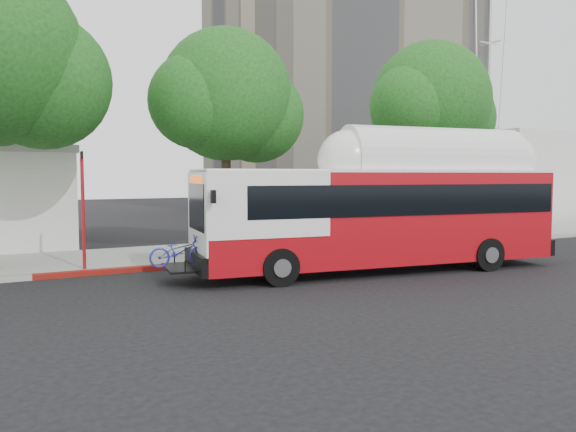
# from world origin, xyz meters

# --- Properties ---
(ground) EXTENTS (120.00, 120.00, 0.00)m
(ground) POSITION_xyz_m (0.00, 0.00, 0.00)
(ground) COLOR black
(ground) RESTS_ON ground
(sidewalk) EXTENTS (60.00, 5.00, 0.15)m
(sidewalk) POSITION_xyz_m (0.00, 6.50, 0.07)
(sidewalk) COLOR gray
(sidewalk) RESTS_ON ground
(curb_strip) EXTENTS (60.00, 0.30, 0.15)m
(curb_strip) POSITION_xyz_m (0.00, 3.90, 0.07)
(curb_strip) COLOR gray
(curb_strip) RESTS_ON ground
(red_curb_segment) EXTENTS (10.00, 0.32, 0.16)m
(red_curb_segment) POSITION_xyz_m (-3.00, 3.90, 0.08)
(red_curb_segment) COLOR maroon
(red_curb_segment) RESTS_ON ground
(street_tree_left) EXTENTS (6.67, 5.80, 9.74)m
(street_tree_left) POSITION_xyz_m (-8.53, 5.56, 6.60)
(street_tree_left) COLOR #2D2116
(street_tree_left) RESTS_ON ground
(street_tree_mid) EXTENTS (5.75, 5.00, 8.62)m
(street_tree_mid) POSITION_xyz_m (-0.59, 6.06, 5.91)
(street_tree_mid) COLOR #2D2116
(street_tree_mid) RESTS_ON ground
(street_tree_right) EXTENTS (6.21, 5.40, 9.18)m
(street_tree_right) POSITION_xyz_m (9.44, 5.86, 6.26)
(street_tree_right) COLOR #2D2116
(street_tree_right) RESTS_ON ground
(apartment_tower) EXTENTS (18.00, 18.00, 37.00)m
(apartment_tower) POSITION_xyz_m (18.00, 28.00, 17.62)
(apartment_tower) COLOR gray
(apartment_tower) RESTS_ON ground
(horizon_block) EXTENTS (20.00, 12.00, 6.00)m
(horizon_block) POSITION_xyz_m (30.00, 16.00, 3.00)
(horizon_block) COLOR silver
(horizon_block) RESTS_ON ground
(transit_bus) EXTENTS (12.79, 4.03, 3.73)m
(transit_bus) POSITION_xyz_m (2.05, 0.27, 1.74)
(transit_bus) COLOR #9C0A12
(transit_bus) RESTS_ON ground
(signal_pole) EXTENTS (0.11, 0.36, 3.82)m
(signal_pole) POSITION_xyz_m (-6.47, 4.25, 1.96)
(signal_pole) COLOR #A71118
(signal_pole) RESTS_ON ground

